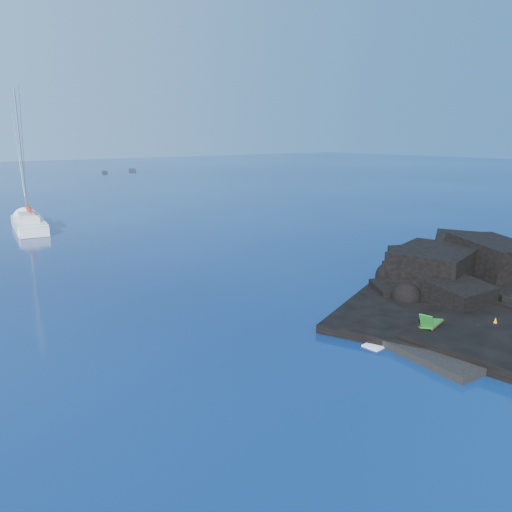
{
  "coord_description": "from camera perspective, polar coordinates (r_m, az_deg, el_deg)",
  "views": [
    {
      "loc": [
        -18.25,
        -11.65,
        10.09
      ],
      "look_at": [
        2.04,
        14.59,
        2.0
      ],
      "focal_mm": 35.0,
      "sensor_mm": 36.0,
      "label": 1
    }
  ],
  "objects": [
    {
      "name": "beach",
      "position": [
        27.69,
        22.71,
        -8.78
      ],
      "size": [
        9.08,
        6.86,
        0.7
      ],
      "primitive_type": "cube",
      "rotation": [
        0.0,
        0.0,
        -0.1
      ],
      "color": "black",
      "rests_on": "ground"
    },
    {
      "name": "surf_foam",
      "position": [
        30.32,
        15.8,
        -6.27
      ],
      "size": [
        10.0,
        8.0,
        0.06
      ],
      "primitive_type": null,
      "color": "white",
      "rests_on": "ground"
    },
    {
      "name": "sunbather",
      "position": [
        27.73,
        23.6,
        -7.68
      ],
      "size": [
        1.8,
        0.48,
        0.24
      ],
      "primitive_type": null,
      "rotation": [
        0.0,
        0.0,
        0.02
      ],
      "color": "tan",
      "rests_on": "towel"
    },
    {
      "name": "distant_boat_b",
      "position": [
        148.5,
        -13.94,
        9.41
      ],
      "size": [
        2.6,
        4.76,
        0.61
      ],
      "primitive_type": "cube",
      "rotation": [
        0.0,
        0.0,
        -0.28
      ],
      "color": "#242529",
      "rests_on": "ground"
    },
    {
      "name": "ground",
      "position": [
        23.88,
        18.24,
        -12.02
      ],
      "size": [
        400.0,
        400.0,
        0.0
      ],
      "primitive_type": "plane",
      "color": "#030C34",
      "rests_on": "ground"
    },
    {
      "name": "headland",
      "position": [
        35.95,
        26.07,
        -4.03
      ],
      "size": [
        24.0,
        24.0,
        3.6
      ],
      "primitive_type": null,
      "color": "black",
      "rests_on": "ground"
    },
    {
      "name": "distant_boat_a",
      "position": [
        142.84,
        -16.91,
        9.07
      ],
      "size": [
        2.3,
        4.12,
        0.52
      ],
      "primitive_type": "cube",
      "rotation": [
        0.0,
        0.0,
        -0.29
      ],
      "color": "#232328",
      "rests_on": "ground"
    },
    {
      "name": "sailboat",
      "position": [
        60.19,
        -24.46,
        2.82
      ],
      "size": [
        4.97,
        14.44,
        14.84
      ],
      "primitive_type": null,
      "rotation": [
        0.0,
        0.0,
        -0.14
      ],
      "color": "white",
      "rests_on": "ground"
    },
    {
      "name": "deck_chair",
      "position": [
        27.05,
        19.47,
        -6.83
      ],
      "size": [
        1.93,
        1.19,
        1.23
      ],
      "primitive_type": null,
      "rotation": [
        0.0,
        0.0,
        0.24
      ],
      "color": "#16651B",
      "rests_on": "beach"
    },
    {
      "name": "marker_cone",
      "position": [
        28.78,
        25.66,
        -6.9
      ],
      "size": [
        0.48,
        0.48,
        0.55
      ],
      "primitive_type": "cone",
      "rotation": [
        0.0,
        0.0,
        0.41
      ],
      "color": "orange",
      "rests_on": "beach"
    },
    {
      "name": "towel",
      "position": [
        27.78,
        23.57,
        -7.96
      ],
      "size": [
        1.9,
        0.93,
        0.05
      ],
      "primitive_type": "cube",
      "rotation": [
        0.0,
        0.0,
        0.02
      ],
      "color": "white",
      "rests_on": "beach"
    }
  ]
}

